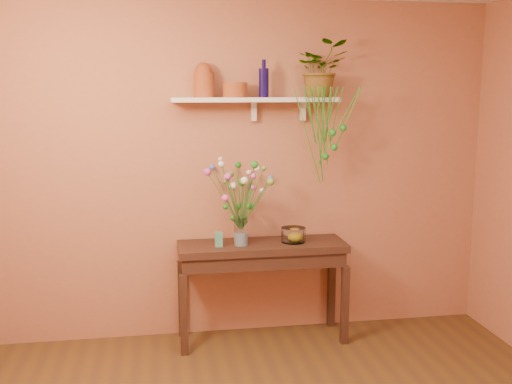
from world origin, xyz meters
TOP-DOWN VIEW (x-y plane):
  - room at (0.00, 0.00)m, footprint 4.04×4.04m
  - sideboard at (0.08, 1.77)m, footprint 1.32×0.42m
  - wall_shelf at (0.06, 1.87)m, footprint 1.30×0.24m
  - terracotta_jug at (-0.35, 1.90)m, footprint 0.17×0.17m
  - terracotta_pot at (-0.11, 1.85)m, footprint 0.20×0.20m
  - blue_bottle at (0.11, 1.85)m, footprint 0.10×0.10m
  - spider_plant at (0.57, 1.86)m, footprint 0.40×0.35m
  - plant_fronds at (0.60, 1.71)m, footprint 0.55×0.24m
  - glass_vase at (-0.09, 1.73)m, footprint 0.11×0.11m
  - bouquet at (-0.10, 1.74)m, footprint 0.52×0.55m
  - glass_bowl at (0.34, 1.76)m, footprint 0.19×0.19m
  - lemon at (0.35, 1.78)m, footprint 0.08×0.08m
  - carton at (-0.26, 1.71)m, footprint 0.06×0.04m

SIDE VIEW (x-z plane):
  - sideboard at x=0.08m, z-range 0.28..1.09m
  - lemon at x=0.35m, z-range 0.81..0.89m
  - glass_bowl at x=0.34m, z-range 0.80..0.91m
  - carton at x=-0.26m, z-range 0.80..0.92m
  - glass_vase at x=-0.09m, z-range 0.79..1.01m
  - bouquet at x=-0.10m, z-range 0.99..1.55m
  - room at x=0.00m, z-range 0.00..2.70m
  - plant_fronds at x=0.60m, z-range 1.31..2.05m
  - wall_shelf at x=0.06m, z-range 1.82..2.01m
  - terracotta_pot at x=-0.11m, z-range 1.94..2.05m
  - blue_bottle at x=0.11m, z-range 1.91..2.20m
  - terracotta_jug at x=-0.35m, z-range 1.93..2.20m
  - spider_plant at x=0.57m, z-range 1.94..2.37m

